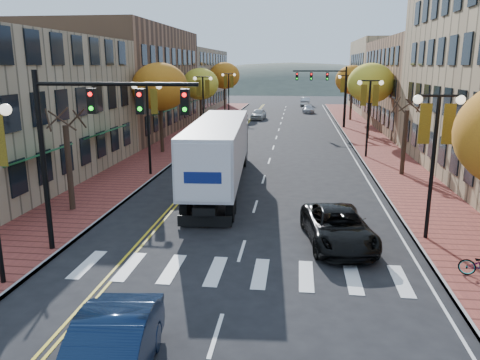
% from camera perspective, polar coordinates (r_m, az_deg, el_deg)
% --- Properties ---
extents(ground, '(200.00, 200.00, 0.00)m').
position_cam_1_polar(ground, '(15.15, -1.62, -14.36)').
color(ground, black).
rests_on(ground, ground).
extents(sidewalk_left, '(4.00, 85.00, 0.15)m').
position_cam_1_polar(sidewalk_left, '(47.54, -6.57, 5.18)').
color(sidewalk_left, brown).
rests_on(sidewalk_left, ground).
extents(sidewalk_right, '(4.00, 85.00, 0.15)m').
position_cam_1_polar(sidewalk_right, '(46.76, 15.49, 4.63)').
color(sidewalk_right, brown).
rests_on(sidewalk_right, ground).
extents(building_left_mid, '(12.00, 24.00, 11.00)m').
position_cam_1_polar(building_left_mid, '(52.77, -14.49, 11.61)').
color(building_left_mid, brown).
rests_on(building_left_mid, ground).
extents(building_left_far, '(12.00, 26.00, 9.50)m').
position_cam_1_polar(building_left_far, '(76.63, -7.59, 11.92)').
color(building_left_far, '#9E8966').
rests_on(building_left_far, ground).
extents(building_right_mid, '(15.00, 24.00, 10.00)m').
position_cam_1_polar(building_right_mid, '(57.64, 23.98, 10.53)').
color(building_right_mid, brown).
rests_on(building_right_mid, ground).
extents(building_right_far, '(15.00, 20.00, 11.00)m').
position_cam_1_polar(building_right_far, '(78.95, 19.42, 11.87)').
color(building_right_far, '#9E8966').
rests_on(building_right_far, ground).
extents(tree_left_a, '(0.28, 0.28, 4.20)m').
position_cam_1_polar(tree_left_a, '(24.39, -20.10, 1.38)').
color(tree_left_a, '#382619').
rests_on(tree_left_a, sidewalk_left).
extents(tree_left_b, '(4.48, 4.48, 7.21)m').
position_cam_1_polar(tree_left_b, '(38.83, -9.74, 11.12)').
color(tree_left_b, '#382619').
rests_on(tree_left_b, sidewalk_left).
extents(tree_left_c, '(4.16, 4.16, 6.69)m').
position_cam_1_polar(tree_left_c, '(54.36, -4.86, 11.58)').
color(tree_left_c, '#382619').
rests_on(tree_left_c, sidewalk_left).
extents(tree_left_d, '(4.61, 4.61, 7.42)m').
position_cam_1_polar(tree_left_d, '(72.06, -1.90, 12.60)').
color(tree_left_d, '#382619').
rests_on(tree_left_d, sidewalk_left).
extents(tree_right_b, '(0.28, 0.28, 4.20)m').
position_cam_1_polar(tree_right_b, '(32.34, 19.37, 4.33)').
color(tree_right_b, '#382619').
rests_on(tree_right_b, sidewalk_right).
extents(tree_right_c, '(4.48, 4.48, 7.21)m').
position_cam_1_polar(tree_right_c, '(47.74, 15.66, 11.29)').
color(tree_right_c, '#382619').
rests_on(tree_right_c, sidewalk_right).
extents(tree_right_d, '(4.35, 4.35, 7.00)m').
position_cam_1_polar(tree_right_d, '(63.60, 13.53, 11.79)').
color(tree_right_d, '#382619').
rests_on(tree_right_d, sidewalk_right).
extents(lamp_left_b, '(1.96, 0.36, 6.05)m').
position_cam_1_polar(lamp_left_b, '(30.84, -11.19, 8.26)').
color(lamp_left_b, black).
rests_on(lamp_left_b, ground).
extents(lamp_left_c, '(1.96, 0.36, 6.05)m').
position_cam_1_polar(lamp_left_c, '(48.23, -4.53, 10.40)').
color(lamp_left_c, black).
rests_on(lamp_left_c, ground).
extents(lamp_left_d, '(1.96, 0.36, 6.05)m').
position_cam_1_polar(lamp_left_d, '(65.95, -1.39, 11.35)').
color(lamp_left_d, black).
rests_on(lamp_left_d, ground).
extents(lamp_right_a, '(1.96, 0.36, 6.05)m').
position_cam_1_polar(lamp_right_a, '(20.16, 22.70, 4.61)').
color(lamp_right_a, black).
rests_on(lamp_right_a, ground).
extents(lamp_right_b, '(1.96, 0.36, 6.05)m').
position_cam_1_polar(lamp_right_b, '(37.70, 15.47, 8.99)').
color(lamp_right_b, black).
rests_on(lamp_right_b, ground).
extents(lamp_right_c, '(1.96, 0.36, 6.05)m').
position_cam_1_polar(lamp_right_c, '(55.54, 12.82, 10.55)').
color(lamp_right_c, black).
rests_on(lamp_right_c, ground).
extents(traffic_mast_near, '(6.10, 0.35, 7.00)m').
position_cam_1_polar(traffic_mast_near, '(17.98, -17.87, 6.05)').
color(traffic_mast_near, black).
rests_on(traffic_mast_near, ground).
extents(traffic_mast_far, '(6.10, 0.34, 7.00)m').
position_cam_1_polar(traffic_mast_far, '(55.34, 10.73, 11.29)').
color(traffic_mast_far, black).
rests_on(traffic_mast_far, ground).
extents(semi_truck, '(3.64, 16.48, 4.09)m').
position_cam_1_polar(semi_truck, '(27.93, -2.35, 4.00)').
color(semi_truck, black).
rests_on(semi_truck, ground).
extents(navy_sedan, '(2.23, 5.02, 1.60)m').
position_cam_1_polar(navy_sedan, '(11.56, -15.69, -20.07)').
color(navy_sedan, '#0D1B35').
rests_on(navy_sedan, ground).
extents(black_suv, '(3.17, 5.61, 1.48)m').
position_cam_1_polar(black_suv, '(19.55, 11.86, -5.63)').
color(black_suv, black).
rests_on(black_suv, ground).
extents(car_far_white, '(2.10, 4.35, 1.43)m').
position_cam_1_polar(car_far_white, '(63.75, 2.27, 8.03)').
color(car_far_white, silver).
rests_on(car_far_white, ground).
extents(car_far_silver, '(1.91, 4.22, 1.20)m').
position_cam_1_polar(car_far_silver, '(73.34, 8.31, 8.57)').
color(car_far_silver, '#AAA9B0').
rests_on(car_far_silver, ground).
extents(car_far_oncoming, '(1.78, 4.74, 1.55)m').
position_cam_1_polar(car_far_oncoming, '(85.84, 7.97, 9.44)').
color(car_far_oncoming, '#B5B6BD').
rests_on(car_far_oncoming, ground).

